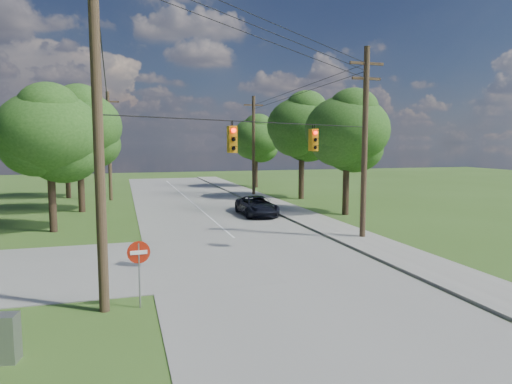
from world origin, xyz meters
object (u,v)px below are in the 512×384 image
object	(u,v)px
pole_ne	(365,141)
car_main_north	(257,206)
do_not_enter_sign	(139,259)
pole_sw	(97,114)
pole_north_e	(254,145)
pole_north_w	(109,145)
control_cabinet	(4,338)

from	to	relation	value
pole_ne	car_main_north	world-z (taller)	pole_ne
car_main_north	do_not_enter_sign	world-z (taller)	do_not_enter_sign
pole_ne	do_not_enter_sign	distance (m)	15.06
pole_sw	pole_ne	distance (m)	15.51
pole_ne	do_not_enter_sign	world-z (taller)	pole_ne
pole_north_e	car_main_north	xyz separation A→B (m)	(-3.40, -12.62, -4.40)
pole_north_w	car_main_north	world-z (taller)	pole_north_w
pole_sw	pole_north_w	world-z (taller)	pole_sw
pole_ne	pole_north_e	bearing A→B (deg)	90.00
pole_north_e	pole_ne	bearing A→B (deg)	-90.00
pole_ne	control_cabinet	bearing A→B (deg)	-146.36
pole_ne	control_cabinet	size ratio (longest dim) A/B	8.78
pole_sw	do_not_enter_sign	distance (m)	4.73
pole_sw	control_cabinet	xyz separation A→B (m)	(-2.23, -2.87, -5.63)
pole_sw	pole_ne	xyz separation A→B (m)	(13.50, 7.60, -0.76)
pole_north_e	do_not_enter_sign	world-z (taller)	pole_north_e
control_cabinet	car_main_north	bearing A→B (deg)	68.90
control_cabinet	do_not_enter_sign	size ratio (longest dim) A/B	0.54
pole_sw	do_not_enter_sign	xyz separation A→B (m)	(1.10, -0.03, -4.60)
do_not_enter_sign	car_main_north	bearing A→B (deg)	59.43
car_main_north	control_cabinet	size ratio (longest dim) A/B	4.21
pole_north_w	do_not_enter_sign	world-z (taller)	pole_north_w
pole_sw	control_cabinet	size ratio (longest dim) A/B	10.04
pole_sw	pole_north_w	xyz separation A→B (m)	(-0.40, 29.60, -1.10)
pole_sw	pole_ne	size ratio (longest dim) A/B	1.14
pole_sw	do_not_enter_sign	bearing A→B (deg)	-1.32
pole_ne	car_main_north	bearing A→B (deg)	109.92
pole_north_e	car_main_north	bearing A→B (deg)	-105.08
pole_ne	car_main_north	xyz separation A→B (m)	(-3.40, 9.38, -4.74)
pole_sw	pole_north_w	size ratio (longest dim) A/B	1.20
pole_north_e	control_cabinet	bearing A→B (deg)	-115.85
control_cabinet	pole_north_w	bearing A→B (deg)	97.52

